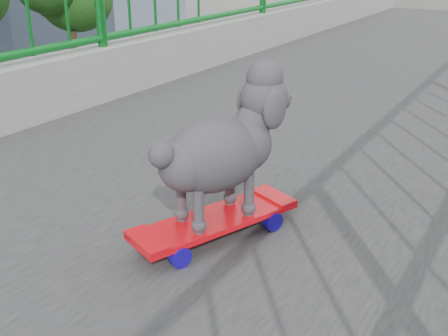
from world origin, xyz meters
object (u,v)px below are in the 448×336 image
object	(u,v)px
skateboard	(216,222)
car_1	(49,244)
car_2	(33,186)
poodle	(222,147)

from	to	relation	value
skateboard	car_1	size ratio (longest dim) A/B	0.13
car_1	car_2	size ratio (longest dim) A/B	0.81
skateboard	poodle	size ratio (longest dim) A/B	1.18
poodle	car_2	world-z (taller)	poodle
skateboard	poodle	bearing A→B (deg)	90.00
poodle	car_1	xyz separation A→B (m)	(-9.29, 6.30, -6.57)
car_2	skateboard	bearing A→B (deg)	145.89
car_1	poodle	bearing A→B (deg)	-34.15
skateboard	poodle	xyz separation A→B (m)	(0.01, 0.03, 0.25)
car_1	car_2	distance (m)	3.84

